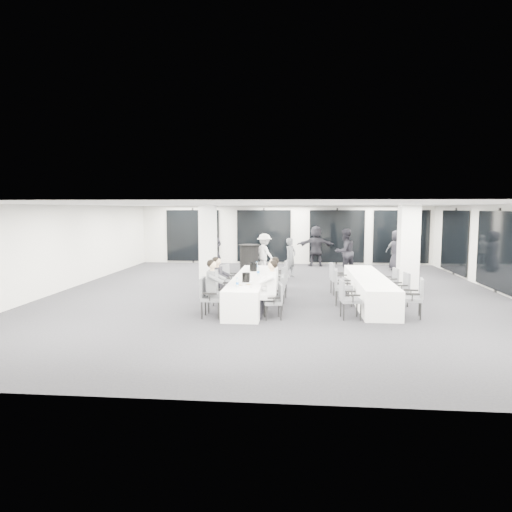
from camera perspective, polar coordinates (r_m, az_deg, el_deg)
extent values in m
cube|color=black|center=(14.31, 2.59, -4.87)|extent=(14.00, 16.00, 0.02)
cube|color=white|center=(14.06, 2.65, 6.49)|extent=(14.00, 16.00, 0.02)
cube|color=beige|center=(16.04, -23.26, 0.91)|extent=(0.02, 16.00, 2.80)
cube|color=beige|center=(22.10, 3.58, 2.65)|extent=(14.00, 0.02, 2.80)
cube|color=beige|center=(6.20, -0.81, -5.98)|extent=(14.00, 0.02, 2.80)
cube|color=black|center=(22.03, 3.57, 2.51)|extent=(13.60, 0.06, 2.50)
cube|color=black|center=(16.36, 27.87, 0.61)|extent=(0.06, 14.00, 2.50)
cube|color=white|center=(17.63, -6.03, 1.78)|extent=(0.60, 0.60, 2.80)
cube|color=white|center=(15.51, 18.49, 0.93)|extent=(0.60, 0.60, 2.80)
cube|color=white|center=(13.08, -0.73, -4.18)|extent=(0.90, 5.00, 0.75)
cube|color=white|center=(13.55, 13.90, -4.01)|extent=(0.90, 5.00, 0.75)
cylinder|color=black|center=(18.57, -0.84, -0.45)|extent=(0.77, 0.77, 1.20)
cylinder|color=black|center=(18.51, -0.85, 1.41)|extent=(0.88, 0.88, 0.02)
cube|color=#53555B|center=(11.32, -5.54, -5.33)|extent=(0.48, 0.51, 0.08)
cube|color=#53555B|center=(11.31, -6.70, -3.90)|extent=(0.07, 0.48, 0.48)
cylinder|color=black|center=(11.61, -6.34, -6.34)|extent=(0.04, 0.04, 0.43)
cylinder|color=black|center=(11.21, -6.79, -6.79)|extent=(0.04, 0.04, 0.43)
cylinder|color=black|center=(11.53, -4.30, -6.41)|extent=(0.04, 0.04, 0.43)
cylinder|color=black|center=(11.13, -4.68, -6.86)|extent=(0.04, 0.04, 0.43)
cube|color=black|center=(11.53, -5.30, -4.22)|extent=(0.36, 0.05, 0.04)
cube|color=black|center=(11.03, -5.82, -4.69)|extent=(0.36, 0.05, 0.04)
cube|color=#53555B|center=(11.94, -4.96, -4.76)|extent=(0.56, 0.57, 0.08)
cube|color=#53555B|center=(11.90, -6.06, -3.45)|extent=(0.15, 0.48, 0.47)
cylinder|color=black|center=(12.20, -5.93, -5.75)|extent=(0.04, 0.04, 0.42)
cylinder|color=black|center=(11.79, -5.94, -6.16)|extent=(0.04, 0.04, 0.42)
cylinder|color=black|center=(12.20, -3.98, -5.73)|extent=(0.04, 0.04, 0.42)
cylinder|color=black|center=(11.80, -3.93, -6.13)|extent=(0.04, 0.04, 0.42)
cube|color=black|center=(12.17, -4.98, -3.72)|extent=(0.35, 0.11, 0.04)
cube|color=black|center=(11.66, -4.95, -4.15)|extent=(0.35, 0.11, 0.04)
cube|color=#53555B|center=(12.77, -4.28, -4.23)|extent=(0.49, 0.50, 0.08)
cube|color=#53555B|center=(12.79, -5.17, -3.08)|extent=(0.11, 0.43, 0.43)
cylinder|color=black|center=(13.05, -4.82, -5.05)|extent=(0.03, 0.03, 0.38)
cylinder|color=black|center=(12.70, -5.33, -5.36)|extent=(0.03, 0.03, 0.38)
cylinder|color=black|center=(12.94, -3.23, -5.13)|extent=(0.03, 0.03, 0.38)
cylinder|color=black|center=(12.59, -3.70, -5.45)|extent=(0.03, 0.03, 0.38)
cube|color=black|center=(12.97, -3.98, -3.36)|extent=(0.32, 0.08, 0.04)
cube|color=black|center=(12.53, -4.60, -3.70)|extent=(0.32, 0.08, 0.04)
cube|color=#53555B|center=(13.88, -3.50, -3.29)|extent=(0.56, 0.58, 0.08)
cube|color=#53555B|center=(13.92, -4.35, -2.14)|extent=(0.17, 0.46, 0.46)
cylinder|color=black|center=(14.18, -3.93, -4.10)|extent=(0.04, 0.04, 0.41)
cylinder|color=black|center=(13.82, -4.59, -4.37)|extent=(0.04, 0.04, 0.41)
cylinder|color=black|center=(14.03, -2.42, -4.20)|extent=(0.04, 0.04, 0.41)
cylinder|color=black|center=(13.66, -3.04, -4.48)|extent=(0.04, 0.04, 0.41)
cube|color=black|center=(14.08, -3.11, -2.45)|extent=(0.34, 0.12, 0.04)
cube|color=black|center=(13.62, -3.91, -2.74)|extent=(0.34, 0.12, 0.04)
cube|color=#53555B|center=(14.68, -3.02, -2.90)|extent=(0.53, 0.54, 0.07)
cube|color=#53555B|center=(14.72, -3.76, -1.89)|extent=(0.16, 0.43, 0.43)
cylinder|color=black|center=(14.95, -3.39, -3.62)|extent=(0.03, 0.03, 0.38)
cylinder|color=black|center=(14.62, -3.97, -3.85)|extent=(0.03, 0.03, 0.38)
cylinder|color=black|center=(14.81, -2.07, -3.71)|extent=(0.03, 0.03, 0.38)
cylinder|color=black|center=(14.47, -2.62, -3.94)|extent=(0.03, 0.03, 0.38)
cube|color=black|center=(14.87, -2.67, -2.17)|extent=(0.31, 0.12, 0.04)
cube|color=black|center=(14.44, -3.38, -2.42)|extent=(0.31, 0.12, 0.04)
cube|color=#53555B|center=(11.14, 2.09, -5.82)|extent=(0.49, 0.50, 0.07)
cube|color=#53555B|center=(11.12, 3.12, -4.57)|extent=(0.13, 0.42, 0.42)
cylinder|color=black|center=(11.04, 3.15, -7.11)|extent=(0.03, 0.03, 0.37)
cylinder|color=black|center=(11.39, 2.88, -6.70)|extent=(0.03, 0.03, 0.37)
cylinder|color=black|center=(10.99, 1.27, -7.16)|extent=(0.03, 0.03, 0.37)
cylinder|color=black|center=(11.34, 1.06, -6.75)|extent=(0.03, 0.03, 0.37)
cube|color=black|center=(10.89, 2.25, -5.27)|extent=(0.31, 0.09, 0.04)
cube|color=black|center=(11.33, 1.95, -4.83)|extent=(0.31, 0.09, 0.04)
cube|color=#53555B|center=(11.82, 2.28, -4.95)|extent=(0.46, 0.48, 0.08)
cube|color=#53555B|center=(11.76, 3.35, -3.69)|extent=(0.07, 0.46, 0.45)
cylinder|color=black|center=(11.66, 3.19, -6.32)|extent=(0.04, 0.04, 0.40)
cylinder|color=black|center=(12.05, 3.28, -5.92)|extent=(0.04, 0.04, 0.40)
cylinder|color=black|center=(11.69, 1.24, -6.28)|extent=(0.04, 0.04, 0.40)
cylinder|color=black|center=(12.07, 1.40, -5.88)|extent=(0.04, 0.04, 0.40)
cube|color=black|center=(11.54, 2.20, -4.36)|extent=(0.34, 0.05, 0.04)
cube|color=black|center=(12.03, 2.37, -3.94)|extent=(0.34, 0.05, 0.04)
cube|color=#53555B|center=(12.80, 2.51, -4.28)|extent=(0.50, 0.51, 0.07)
cube|color=#53555B|center=(12.71, 3.38, -3.24)|extent=(0.14, 0.42, 0.41)
cylinder|color=black|center=(12.62, 3.09, -5.44)|extent=(0.03, 0.03, 0.37)
cylinder|color=black|center=(12.97, 3.49, -5.14)|extent=(0.03, 0.03, 0.37)
cylinder|color=black|center=(12.72, 1.51, -5.35)|extent=(0.03, 0.03, 0.37)
cylinder|color=black|center=(13.06, 1.94, -5.06)|extent=(0.03, 0.03, 0.37)
cube|color=black|center=(12.56, 2.25, -3.77)|extent=(0.31, 0.10, 0.04)
cube|color=black|center=(12.99, 2.77, -3.44)|extent=(0.31, 0.10, 0.04)
cube|color=#53555B|center=(13.60, 2.68, -3.44)|extent=(0.57, 0.59, 0.08)
cube|color=#53555B|center=(13.50, 3.60, -2.35)|extent=(0.18, 0.47, 0.47)
cylinder|color=black|center=(13.40, 3.26, -4.68)|extent=(0.04, 0.04, 0.42)
cylinder|color=black|center=(13.78, 3.73, -4.38)|extent=(0.04, 0.04, 0.42)
cylinder|color=black|center=(13.51, 1.60, -4.57)|extent=(0.04, 0.04, 0.42)
cylinder|color=black|center=(13.89, 2.12, -4.28)|extent=(0.04, 0.04, 0.42)
cube|color=black|center=(13.33, 2.37, -2.88)|extent=(0.34, 0.13, 0.04)
cube|color=black|center=(13.81, 2.99, -2.57)|extent=(0.34, 0.13, 0.04)
cube|color=#53555B|center=(14.68, 2.88, -2.66)|extent=(0.54, 0.55, 0.09)
cube|color=#53555B|center=(14.61, 3.79, -1.57)|extent=(0.11, 0.49, 0.49)
cylinder|color=black|center=(14.49, 3.59, -3.83)|extent=(0.04, 0.04, 0.44)
cylinder|color=black|center=(14.90, 3.79, -3.55)|extent=(0.04, 0.04, 0.44)
cylinder|color=black|center=(14.54, 1.92, -3.78)|extent=(0.04, 0.04, 0.44)
cylinder|color=black|center=(14.96, 2.17, -3.51)|extent=(0.04, 0.04, 0.44)
cube|color=black|center=(14.39, 2.74, -2.11)|extent=(0.36, 0.08, 0.04)
cube|color=black|center=(14.91, 3.02, -1.82)|extent=(0.36, 0.08, 0.04)
cube|color=#53555B|center=(11.38, 11.75, -5.44)|extent=(0.51, 0.53, 0.08)
cube|color=#53555B|center=(11.29, 10.68, -4.11)|extent=(0.10, 0.47, 0.46)
cylinder|color=black|center=(11.58, 10.54, -6.47)|extent=(0.04, 0.04, 0.41)
cylinder|color=black|center=(11.20, 10.92, -6.91)|extent=(0.04, 0.04, 0.41)
cylinder|color=black|center=(11.67, 12.50, -6.42)|extent=(0.04, 0.04, 0.41)
cylinder|color=black|center=(11.28, 12.95, -6.86)|extent=(0.04, 0.04, 0.41)
cube|color=black|center=(11.59, 11.51, -4.37)|extent=(0.35, 0.07, 0.04)
cube|color=black|center=(11.10, 12.04, -4.83)|extent=(0.35, 0.07, 0.04)
cube|color=#53555B|center=(12.92, 10.97, -3.98)|extent=(0.53, 0.55, 0.08)
cube|color=#53555B|center=(12.88, 9.96, -2.72)|extent=(0.11, 0.49, 0.48)
cylinder|color=black|center=(13.18, 10.04, -4.91)|extent=(0.04, 0.04, 0.43)
cylinder|color=black|center=(12.77, 9.99, -5.26)|extent=(0.04, 0.04, 0.43)
cylinder|color=black|center=(13.18, 11.87, -4.95)|extent=(0.04, 0.04, 0.43)
cylinder|color=black|center=(12.76, 11.88, -5.30)|extent=(0.04, 0.04, 0.43)
cube|color=black|center=(13.15, 10.99, -3.02)|extent=(0.36, 0.08, 0.04)
cube|color=black|center=(12.63, 10.97, -3.39)|extent=(0.36, 0.08, 0.04)
cube|color=#53555B|center=(14.49, 10.34, -2.92)|extent=(0.54, 0.56, 0.08)
cube|color=#53555B|center=(14.40, 9.48, -1.83)|extent=(0.13, 0.48, 0.48)
cylinder|color=black|center=(14.68, 9.36, -3.78)|extent=(0.04, 0.04, 0.43)
cylinder|color=black|center=(14.28, 9.70, -4.06)|extent=(0.04, 0.04, 0.43)
cylinder|color=black|center=(14.77, 10.93, -3.75)|extent=(0.04, 0.04, 0.43)
cylinder|color=black|center=(14.38, 11.32, -4.03)|extent=(0.04, 0.04, 0.43)
cube|color=black|center=(14.71, 10.13, -2.08)|extent=(0.36, 0.09, 0.04)
cube|color=black|center=(14.21, 10.59, -2.37)|extent=(0.36, 0.09, 0.04)
cube|color=#53555B|center=(11.88, 18.85, -5.11)|extent=(0.55, 0.57, 0.08)
cube|color=#53555B|center=(11.85, 19.99, -3.81)|extent=(0.14, 0.48, 0.47)
cylinder|color=black|center=(11.75, 19.88, -6.53)|extent=(0.04, 0.04, 0.42)
cylinder|color=black|center=(12.15, 19.72, -6.12)|extent=(0.04, 0.04, 0.42)
cylinder|color=black|center=(11.72, 17.86, -6.49)|extent=(0.04, 0.04, 0.42)
cylinder|color=black|center=(12.12, 17.77, -6.08)|extent=(0.04, 0.04, 0.42)
cube|color=black|center=(11.60, 18.96, -4.50)|extent=(0.35, 0.10, 0.04)
cube|color=black|center=(12.11, 18.80, -4.06)|extent=(0.35, 0.10, 0.04)
cube|color=#53555B|center=(13.25, 17.41, -4.07)|extent=(0.49, 0.51, 0.08)
cube|color=#53555B|center=(13.28, 18.31, -2.94)|extent=(0.10, 0.45, 0.44)
cylinder|color=black|center=(13.18, 18.44, -5.20)|extent=(0.03, 0.03, 0.40)
cylinder|color=black|center=(13.53, 17.90, -4.89)|extent=(0.03, 0.03, 0.40)
cylinder|color=black|center=(13.06, 16.83, -5.25)|extent=(0.03, 0.03, 0.40)
cylinder|color=black|center=(13.42, 16.33, -4.94)|extent=(0.03, 0.03, 0.40)
cube|color=black|center=(13.00, 17.76, -3.54)|extent=(0.33, 0.07, 0.04)
cube|color=black|center=(13.45, 17.11, -3.20)|extent=(0.33, 0.07, 0.04)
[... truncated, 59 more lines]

